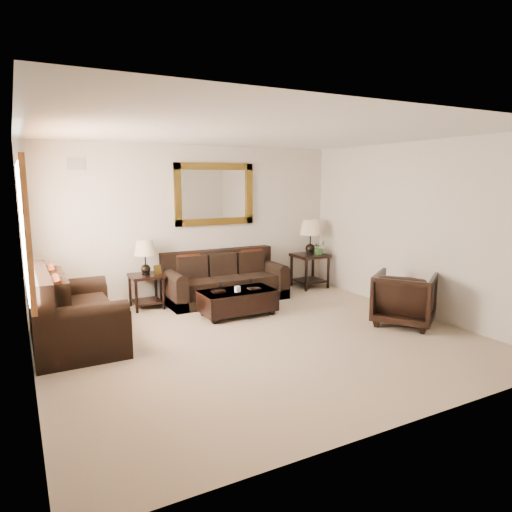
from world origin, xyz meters
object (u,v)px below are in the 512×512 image
end_table_left (146,264)px  armchair (404,296)px  sofa (225,282)px  loveseat (70,317)px  coffee_table (238,300)px  end_table_right (310,244)px

end_table_left → armchair: 4.10m
sofa → loveseat: (-2.67, -1.10, 0.05)m
end_table_left → coffee_table: end_table_left is taller
end_table_left → coffee_table: (1.15, -1.09, -0.49)m
loveseat → coffee_table: 2.47m
loveseat → end_table_left: end_table_left is taller
end_table_right → end_table_left: bearing=179.2°
end_table_left → end_table_right: bearing=-0.8°
sofa → armchair: 3.07m
end_table_left → armchair: (3.13, -2.63, -0.32)m
sofa → coffee_table: bearing=-102.2°
loveseat → end_table_right: bearing=-75.6°
loveseat → sofa: bearing=-67.7°
end_table_right → loveseat: bearing=-165.6°
sofa → end_table_left: 1.43m
loveseat → coffee_table: size_ratio=1.50×
loveseat → coffee_table: loveseat is taller
armchair → end_table_right: bearing=-37.2°
coffee_table → armchair: armchair is taller
armchair → end_table_left: bearing=15.2°
coffee_table → armchair: (1.98, -1.54, 0.17)m
end_table_right → sofa: bearing=-177.8°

